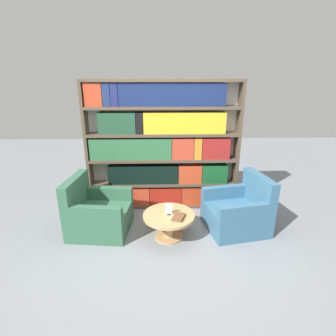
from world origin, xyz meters
TOP-DOWN VIEW (x-y plane):
  - ground_plane at (0.00, 0.00)m, footprint 14.00×14.00m
  - bookshelf at (0.01, 1.23)m, footprint 2.69×0.30m
  - armchair_left at (-1.04, 0.39)m, footprint 0.96×0.90m
  - armchair_right at (1.19, 0.39)m, footprint 1.02×0.97m
  - coffee_table at (0.07, 0.16)m, footprint 0.77×0.77m
  - table_sign at (0.07, 0.16)m, footprint 0.10×0.06m
  - stray_book at (0.21, 0.04)m, footprint 0.21×0.26m

SIDE VIEW (x-z plane):
  - ground_plane at x=0.00m, z-range 0.00..0.00m
  - coffee_table at x=0.07m, z-range 0.09..0.48m
  - armchair_left at x=-1.04m, z-range -0.15..0.73m
  - armchair_right at x=1.19m, z-range -0.15..0.73m
  - stray_book at x=0.21m, z-range 0.39..0.43m
  - table_sign at x=0.07m, z-range 0.38..0.56m
  - bookshelf at x=0.01m, z-range 0.01..2.30m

